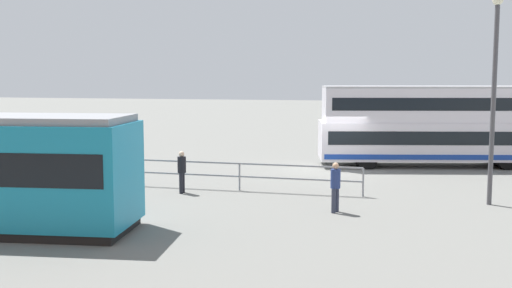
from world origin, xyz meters
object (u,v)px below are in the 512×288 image
(double_decker_bus, at_px, (436,125))
(pedestrian_crossing, at_px, (335,184))
(street_lamp, at_px, (494,84))
(pedestrian_near_railing, at_px, (182,169))
(info_sign, at_px, (106,139))

(double_decker_bus, distance_m, pedestrian_crossing, 11.95)
(pedestrian_crossing, xyz_separation_m, street_lamp, (-5.03, -2.42, 3.19))
(pedestrian_near_railing, relative_size, street_lamp, 0.23)
(pedestrian_near_railing, xyz_separation_m, info_sign, (3.89, -1.62, 0.89))
(double_decker_bus, xyz_separation_m, street_lamp, (-1.32, 8.89, 2.13))
(pedestrian_near_railing, distance_m, street_lamp, 11.46)
(double_decker_bus, relative_size, info_sign, 4.47)
(double_decker_bus, xyz_separation_m, info_sign, (13.55, 7.76, -0.19))
(double_decker_bus, height_order, pedestrian_near_railing, double_decker_bus)
(pedestrian_near_railing, height_order, pedestrian_crossing, pedestrian_crossing)
(pedestrian_near_railing, xyz_separation_m, street_lamp, (-10.99, -0.48, 3.21))
(pedestrian_near_railing, bearing_deg, double_decker_bus, -135.88)
(info_sign, bearing_deg, pedestrian_crossing, 160.13)
(double_decker_bus, height_order, street_lamp, street_lamp)
(pedestrian_near_railing, height_order, info_sign, info_sign)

